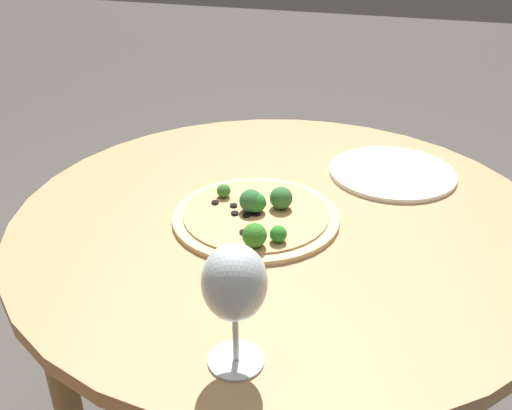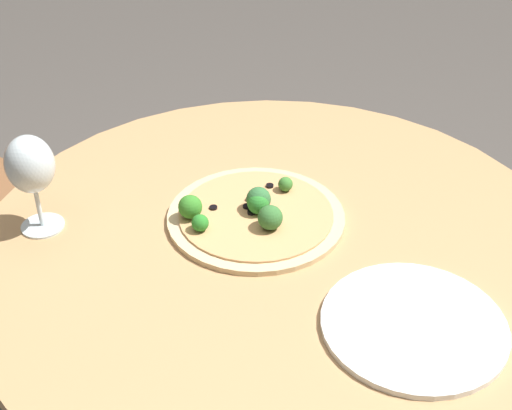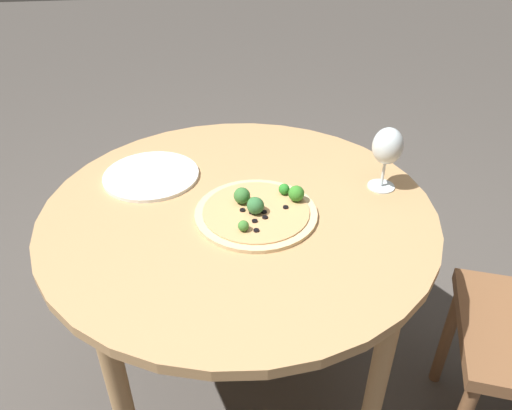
{
  "view_description": "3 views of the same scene",
  "coord_description": "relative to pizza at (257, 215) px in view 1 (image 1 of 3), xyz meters",
  "views": [
    {
      "loc": [
        -0.24,
        0.91,
        1.25
      ],
      "look_at": [
        0.04,
        0.04,
        0.75
      ],
      "focal_mm": 40.0,
      "sensor_mm": 36.0,
      "label": 1
    },
    {
      "loc": [
        -0.95,
        -0.14,
        1.45
      ],
      "look_at": [
        0.04,
        0.04,
        0.75
      ],
      "focal_mm": 50.0,
      "sensor_mm": 36.0,
      "label": 2
    },
    {
      "loc": [
        1.05,
        -0.09,
        1.45
      ],
      "look_at": [
        0.04,
        0.04,
        0.75
      ],
      "focal_mm": 35.0,
      "sensor_mm": 36.0,
      "label": 3
    }
  ],
  "objects": [
    {
      "name": "dining_table",
      "position": [
        -0.04,
        -0.04,
        -0.1
      ],
      "size": [
        1.01,
        1.01,
        0.72
      ],
      "color": "tan",
      "rests_on": "ground_plane"
    },
    {
      "name": "pizza",
      "position": [
        0.0,
        0.0,
        0.0
      ],
      "size": [
        0.31,
        0.31,
        0.06
      ],
      "color": "#DBBC89",
      "rests_on": "dining_table"
    },
    {
      "name": "wine_glass",
      "position": [
        -0.08,
        0.35,
        0.11
      ],
      "size": [
        0.08,
        0.08,
        0.18
      ],
      "color": "silver",
      "rests_on": "dining_table"
    },
    {
      "name": "plate_near",
      "position": [
        -0.22,
        -0.27,
        -0.01
      ],
      "size": [
        0.27,
        0.27,
        0.01
      ],
      "color": "white",
      "rests_on": "dining_table"
    }
  ]
}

